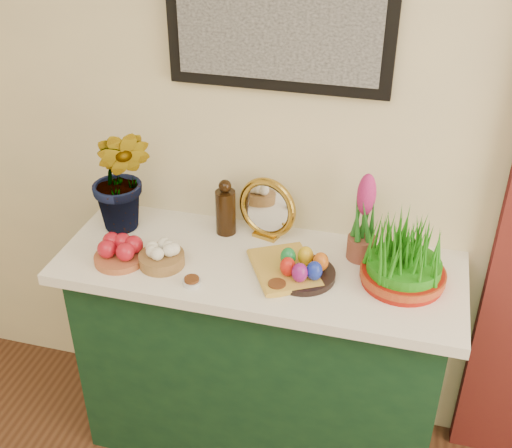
% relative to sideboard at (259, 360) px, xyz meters
% --- Properties ---
extents(sideboard, '(1.30, 0.45, 0.85)m').
position_rel_sideboard_xyz_m(sideboard, '(0.00, 0.00, 0.00)').
color(sideboard, '#153A1E').
rests_on(sideboard, ground).
extents(tablecloth, '(1.40, 0.55, 0.04)m').
position_rel_sideboard_xyz_m(tablecloth, '(0.00, 0.00, 0.45)').
color(tablecloth, white).
rests_on(tablecloth, sideboard).
extents(hyacinth_green, '(0.28, 0.23, 0.55)m').
position_rel_sideboard_xyz_m(hyacinth_green, '(-0.53, 0.08, 0.74)').
color(hyacinth_green, '#226C1F').
rests_on(hyacinth_green, tablecloth).
extents(apple_bowl, '(0.20, 0.20, 0.09)m').
position_rel_sideboard_xyz_m(apple_bowl, '(-0.47, -0.13, 0.50)').
color(apple_bowl, '#AA5833').
rests_on(apple_bowl, tablecloth).
extents(garlic_basket, '(0.17, 0.17, 0.09)m').
position_rel_sideboard_xyz_m(garlic_basket, '(-0.32, -0.11, 0.50)').
color(garlic_basket, olive).
rests_on(garlic_basket, tablecloth).
extents(vinegar_cruet, '(0.07, 0.07, 0.22)m').
position_rel_sideboard_xyz_m(vinegar_cruet, '(-0.17, 0.15, 0.56)').
color(vinegar_cruet, black).
rests_on(vinegar_cruet, tablecloth).
extents(mirror, '(0.23, 0.11, 0.23)m').
position_rel_sideboard_xyz_m(mirror, '(-0.02, 0.17, 0.58)').
color(mirror, '#B78E31').
rests_on(mirror, tablecloth).
extents(book, '(0.28, 0.31, 0.04)m').
position_rel_sideboard_xyz_m(book, '(0.01, -0.09, 0.48)').
color(book, gold).
rests_on(book, tablecloth).
extents(spice_dish_left, '(0.06, 0.06, 0.03)m').
position_rel_sideboard_xyz_m(spice_dish_left, '(-0.18, -0.19, 0.48)').
color(spice_dish_left, silver).
rests_on(spice_dish_left, tablecloth).
extents(spice_dish_right, '(0.07, 0.07, 0.03)m').
position_rel_sideboard_xyz_m(spice_dish_right, '(0.10, -0.15, 0.48)').
color(spice_dish_right, silver).
rests_on(spice_dish_right, tablecloth).
extents(egg_plate, '(0.25, 0.25, 0.09)m').
position_rel_sideboard_xyz_m(egg_plate, '(0.16, -0.06, 0.50)').
color(egg_plate, black).
rests_on(egg_plate, tablecloth).
extents(hyacinth_pink, '(0.10, 0.10, 0.33)m').
position_rel_sideboard_xyz_m(hyacinth_pink, '(0.33, 0.11, 0.61)').
color(hyacinth_pink, brown).
rests_on(hyacinth_pink, tablecloth).
extents(wheatgrass_sabzeh, '(0.28, 0.28, 0.23)m').
position_rel_sideboard_xyz_m(wheatgrass_sabzeh, '(0.48, 0.00, 0.56)').
color(wheatgrass_sabzeh, '#98140A').
rests_on(wheatgrass_sabzeh, tablecloth).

